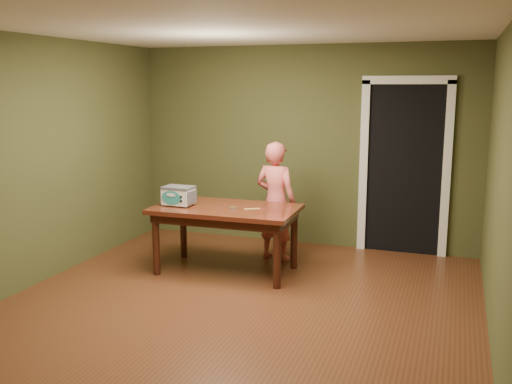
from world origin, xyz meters
The scene contains 8 objects.
floor centered at (0.00, 0.00, 0.00)m, with size 5.00×5.00×0.00m, color #582E19.
room_shell centered at (0.00, 0.00, 1.71)m, with size 4.52×5.02×2.61m.
doorway centered at (1.30, 2.78, 1.06)m, with size 1.10×0.66×2.25m.
dining_table centered at (-0.50, 1.04, 0.65)m, with size 1.62×0.93×0.75m.
toy_oven centered at (-1.03, 0.94, 0.87)m, with size 0.36×0.25×0.22m.
baking_pan centered at (-0.38, 0.98, 0.76)m, with size 0.10×0.10×0.02m.
spatula centered at (-0.18, 1.03, 0.75)m, with size 0.18×0.03×0.01m, color tan.
child centered at (-0.12, 1.69, 0.72)m, with size 0.52×0.34×1.44m, color #D85C59.
Camera 1 is at (1.90, -4.71, 2.09)m, focal length 40.00 mm.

